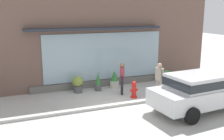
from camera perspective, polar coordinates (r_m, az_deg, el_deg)
name	(u,v)px	position (r m, az deg, el deg)	size (l,w,h in m)	color
ground_plane	(118,104)	(11.84, 1.34, -7.38)	(60.00, 60.00, 0.00)	#B2AFA8
curb_strip	(120,104)	(11.65, 1.73, -7.42)	(14.00, 0.24, 0.12)	#B2B2AD
storefront	(95,38)	(14.18, -3.72, 6.99)	(14.00, 0.81, 5.43)	brown
fire_hydrant	(134,90)	(12.64, 4.74, -4.21)	(0.40, 0.36, 0.81)	red
pedestrian_with_handbag	(122,77)	(12.91, 2.17, -1.45)	(0.35, 0.63, 1.58)	#232328
pedestrian_passerby	(159,77)	(12.76, 10.11, -1.53)	(0.29, 0.50, 1.65)	#9E9384
parked_car_silver	(201,90)	(11.47, 18.59, -4.04)	(4.51, 2.26, 1.56)	silver
potted_plant_by_entrance	(166,76)	(15.66, 11.63, -1.17)	(0.47, 0.47, 0.71)	#33473D
potted_plant_window_center	(98,82)	(13.70, -3.00, -2.57)	(0.34, 0.34, 0.97)	#4C4C51
potted_plant_doorstep	(115,80)	(14.21, 0.55, -2.10)	(0.48, 0.48, 0.92)	#B7B2A3
potted_plant_corner_tall	(78,84)	(13.47, -7.38, -2.93)	(0.55, 0.55, 0.85)	#4C4C51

